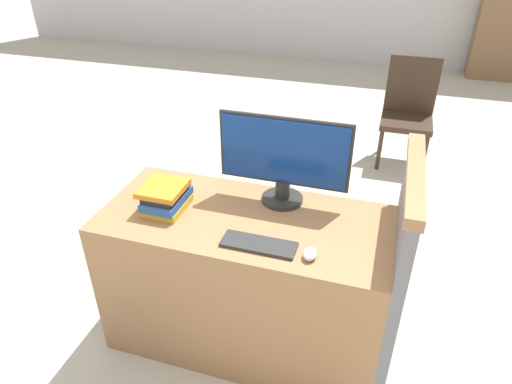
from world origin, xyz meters
TOP-DOWN VIEW (x-y plane):
  - ground_plane at (0.00, 0.00)m, footprint 20.00×20.00m
  - desk at (0.00, 0.31)m, footprint 1.36×0.63m
  - carrel_divider at (0.71, 0.36)m, footprint 0.07×0.73m
  - monitor at (0.13, 0.51)m, footprint 0.62×0.20m
  - keyboard at (0.12, 0.13)m, footprint 0.32×0.11m
  - mouse at (0.35, 0.12)m, footprint 0.06×0.08m
  - book_stack at (-0.38, 0.28)m, footprint 0.20×0.25m
  - far_chair at (0.72, 2.76)m, footprint 0.44×0.44m

SIDE VIEW (x-z plane):
  - ground_plane at x=0.00m, z-range 0.00..0.00m
  - desk at x=0.00m, z-range 0.00..0.78m
  - far_chair at x=0.72m, z-range 0.04..0.97m
  - carrel_divider at x=0.71m, z-range 0.01..1.13m
  - keyboard at x=0.12m, z-range 0.78..0.79m
  - mouse at x=0.35m, z-range 0.78..0.82m
  - book_stack at x=-0.38m, z-range 0.78..0.90m
  - monitor at x=0.13m, z-range 0.79..1.23m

